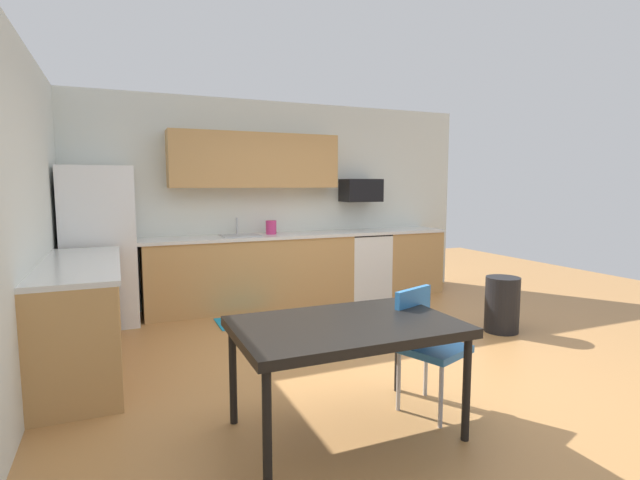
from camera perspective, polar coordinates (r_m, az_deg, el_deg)
ground_plane at (r=4.44m, az=5.23°, el=-14.32°), size 12.00×12.00×0.00m
wall_back at (r=6.61m, az=-5.64°, el=4.54°), size 5.80×0.10×2.70m
wall_left at (r=3.72m, az=-33.42°, el=1.88°), size 0.10×5.80×2.70m
cabinet_run_back at (r=6.26m, az=-8.17°, el=-3.91°), size 2.68×0.60×0.90m
cabinet_run_back_right at (r=7.23m, az=10.36°, el=-2.54°), size 0.87×0.60×0.90m
cabinet_run_left at (r=4.60m, az=-26.59°, el=-8.39°), size 0.60×2.00×0.90m
countertop_back at (r=6.30m, az=-4.64°, el=0.53°), size 4.80×0.64×0.04m
countertop_left at (r=4.51m, az=-26.90°, el=-2.60°), size 0.64×2.00×0.04m
upper_cabinets_back at (r=6.31m, az=-7.72°, el=9.41°), size 2.20×0.34×0.70m
refrigerator at (r=5.91m, az=-24.85°, el=-0.71°), size 0.76×0.70×1.79m
oven_range at (r=6.85m, az=5.22°, el=-2.91°), size 0.60×0.60×0.91m
microwave at (r=6.85m, az=4.91°, el=5.94°), size 0.54×0.36×0.32m
sink_basin at (r=6.16m, az=-9.50°, el=-0.06°), size 0.48×0.40×0.14m
sink_faucet at (r=6.32m, az=-9.92°, el=1.56°), size 0.02×0.02×0.24m
dining_table at (r=3.07m, az=3.13°, el=-10.86°), size 1.40×0.90×0.72m
chair_near_table at (r=3.51m, az=12.50°, el=-11.47°), size 0.52×0.52×0.85m
trash_bin at (r=5.56m, az=20.96°, el=-7.22°), size 0.36×0.36×0.60m
floor_mat at (r=5.69m, az=-8.63°, el=-9.59°), size 0.70×0.50×0.01m
kettle at (r=6.30m, az=-5.87°, el=1.43°), size 0.14×0.14×0.20m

